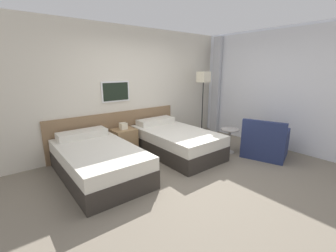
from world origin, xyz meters
name	(u,v)px	position (x,y,z in m)	size (l,w,h in m)	color
ground_plane	(191,173)	(0.00, 0.00, 0.00)	(16.00, 16.00, 0.00)	slate
wall_headboard	(132,91)	(-0.03, 1.96, 1.29)	(10.00, 0.10, 2.70)	beige
wall_window	(280,90)	(2.58, -0.18, 1.34)	(0.21, 4.43, 2.70)	white
bed_near_door	(98,161)	(-1.32, 0.92, 0.27)	(1.13, 1.97, 0.65)	#332D28
bed_near_window	(175,141)	(0.41, 0.92, 0.27)	(1.13, 1.97, 0.65)	#332D28
nightstand	(124,141)	(-0.45, 1.63, 0.28)	(0.48, 0.44, 0.68)	#9E7A51
floor_lamp	(203,81)	(1.78, 1.44, 1.48)	(0.27, 0.27, 1.73)	black
side_table	(230,136)	(1.37, 0.22, 0.37)	(0.38, 0.38, 0.53)	gray
armchair	(265,144)	(1.79, -0.37, 0.27)	(1.02, 1.03, 0.82)	navy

